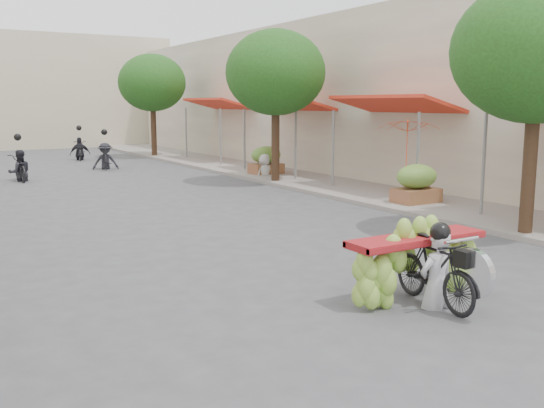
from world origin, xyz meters
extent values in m
plane|color=#4C4C51|center=(0.00, 0.00, 0.00)|extent=(120.00, 120.00, 0.00)
cube|color=gray|center=(7.00, 15.00, 0.06)|extent=(4.00, 60.00, 0.12)
cube|color=#C0B49F|center=(12.00, 14.00, 3.00)|extent=(8.00, 40.00, 6.00)
cylinder|color=slate|center=(6.30, 5.90, 1.27)|extent=(0.08, 0.08, 2.55)
cube|color=red|center=(7.12, 10.00, 2.75)|extent=(1.77, 4.20, 0.53)
cylinder|color=slate|center=(6.30, 8.10, 1.27)|extent=(0.08, 0.08, 2.55)
cylinder|color=slate|center=(6.30, 11.90, 1.27)|extent=(0.08, 0.08, 2.55)
cube|color=red|center=(7.12, 16.00, 2.75)|extent=(1.77, 4.20, 0.53)
cylinder|color=slate|center=(6.30, 14.10, 1.27)|extent=(0.08, 0.08, 2.55)
cylinder|color=slate|center=(6.30, 17.90, 1.27)|extent=(0.08, 0.08, 2.55)
cube|color=red|center=(7.12, 22.00, 2.75)|extent=(1.77, 4.20, 0.53)
cylinder|color=slate|center=(6.30, 20.10, 1.27)|extent=(0.08, 0.08, 2.55)
cylinder|color=slate|center=(6.30, 23.90, 1.27)|extent=(0.08, 0.08, 2.55)
cube|color=beige|center=(0.00, 38.00, 3.50)|extent=(20.00, 6.00, 7.00)
cylinder|color=#3A2719|center=(5.40, 4.00, 1.60)|extent=(0.28, 0.28, 3.20)
ellipsoid|color=#205318|center=(5.40, 4.00, 3.80)|extent=(3.40, 3.40, 2.90)
cylinder|color=#3A2719|center=(5.40, 14.00, 1.60)|extent=(0.28, 0.28, 3.20)
ellipsoid|color=#205318|center=(5.40, 14.00, 3.80)|extent=(3.40, 3.40, 2.90)
cylinder|color=#3A2719|center=(5.40, 26.00, 1.60)|extent=(0.28, 0.28, 3.20)
ellipsoid|color=#205318|center=(5.40, 26.00, 3.80)|extent=(3.40, 3.40, 2.90)
cube|color=brown|center=(6.20, 8.00, 0.37)|extent=(1.20, 0.80, 0.50)
ellipsoid|color=olive|center=(6.20, 8.00, 0.95)|extent=(1.20, 0.88, 0.66)
cube|color=brown|center=(6.20, 16.00, 0.37)|extent=(1.20, 0.80, 0.50)
ellipsoid|color=olive|center=(6.20, 16.00, 0.95)|extent=(1.20, 0.88, 0.66)
imported|color=black|center=(0.57, 1.89, 0.49)|extent=(0.66, 1.72, 0.99)
cylinder|color=silver|center=(0.57, 1.24, 0.62)|extent=(0.10, 0.66, 0.66)
cube|color=black|center=(0.57, 1.34, 0.80)|extent=(0.28, 0.22, 0.22)
cylinder|color=silver|center=(0.57, 1.44, 1.02)|extent=(0.60, 0.05, 0.05)
cube|color=maroon|center=(0.57, 2.24, 0.88)|extent=(2.20, 0.55, 0.10)
imported|color=silver|center=(0.57, 1.84, 1.08)|extent=(0.56, 0.42, 1.57)
sphere|color=black|center=(0.57, 1.81, 1.84)|extent=(0.28, 0.28, 0.28)
imported|color=#CB411B|center=(6.08, 8.25, 2.39)|extent=(1.88, 1.88, 1.58)
imported|color=silver|center=(5.93, 15.67, 0.92)|extent=(0.87, 0.64, 1.59)
imported|color=black|center=(-2.09, 19.39, 0.46)|extent=(0.66, 1.66, 0.92)
imported|color=#222329|center=(-2.09, 19.39, 1.12)|extent=(0.80, 0.50, 1.65)
sphere|color=black|center=(-2.09, 19.39, 1.58)|extent=(0.26, 0.26, 0.26)
imported|color=black|center=(1.66, 21.71, 0.54)|extent=(0.97, 1.92, 1.09)
imported|color=#222329|center=(1.66, 21.71, 1.12)|extent=(1.16, 0.79, 1.65)
sphere|color=black|center=(1.66, 21.71, 1.58)|extent=(0.26, 0.26, 0.26)
imported|color=black|center=(1.80, 26.64, 0.45)|extent=(0.97, 1.70, 0.90)
imported|color=#222329|center=(1.80, 26.64, 1.12)|extent=(1.07, 0.77, 1.65)
sphere|color=black|center=(1.80, 26.64, 1.58)|extent=(0.26, 0.26, 0.26)
camera|label=1|loc=(-5.48, -3.86, 2.77)|focal=40.00mm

